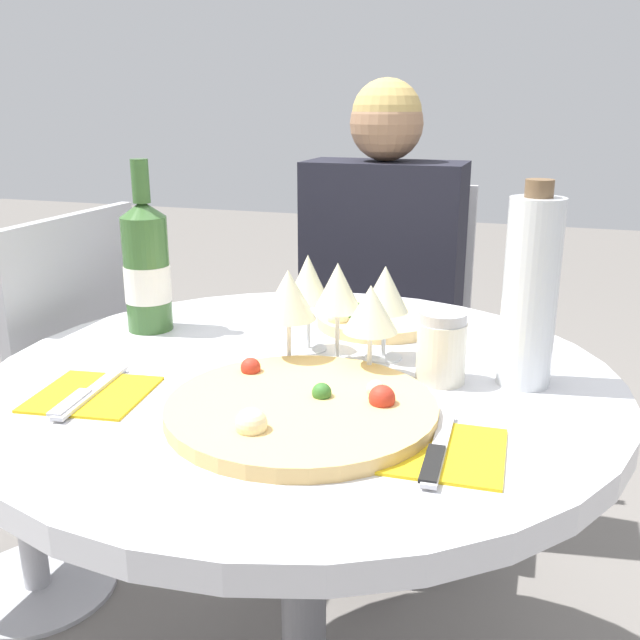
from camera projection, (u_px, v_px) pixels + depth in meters
The scene contains 16 objects.
dining_table at pixel (302, 435), 1.11m from camera, with size 0.95×0.95×0.72m.
chair_behind_diner at pixel (386, 359), 1.95m from camera, with size 0.41×0.41×0.90m.
seated_diner at pixel (374, 349), 1.80m from camera, with size 0.39×0.40×1.16m.
chair_empty_side at pixel (41, 424), 1.55m from camera, with size 0.41×0.41×0.90m.
pizza_large at pixel (302, 408), 0.92m from camera, with size 0.35×0.35×0.05m.
pizza_small_far at pixel (373, 318), 1.30m from camera, with size 0.23×0.23×0.05m.
wine_bottle at pixel (147, 267), 1.25m from camera, with size 0.08×0.08×0.30m.
tall_carafe at pixel (530, 292), 1.00m from camera, with size 0.08×0.08×0.29m.
sugar_shaker at pixel (442, 347), 1.03m from camera, with size 0.07×0.07×0.11m.
wine_glass_back_left at pixel (308, 281), 1.14m from camera, with size 0.07×0.07×0.16m.
wine_glass_back_right at pixel (385, 291), 1.11m from camera, with size 0.07×0.07×0.15m.
wine_glass_front_right at pixel (371, 310), 1.03m from camera, with size 0.08×0.08×0.14m.
wine_glass_front_left at pixel (288, 296), 1.06m from camera, with size 0.08×0.08×0.15m.
wine_glass_center at pixel (338, 289), 1.08m from camera, with size 0.07×0.07×0.16m.
place_setting_left at pixel (91, 394), 0.99m from camera, with size 0.17×0.19×0.01m.
place_setting_right at pixel (439, 451), 0.83m from camera, with size 0.16×0.19×0.01m.
Camera 1 is at (0.35, -0.95, 1.11)m, focal length 40.00 mm.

